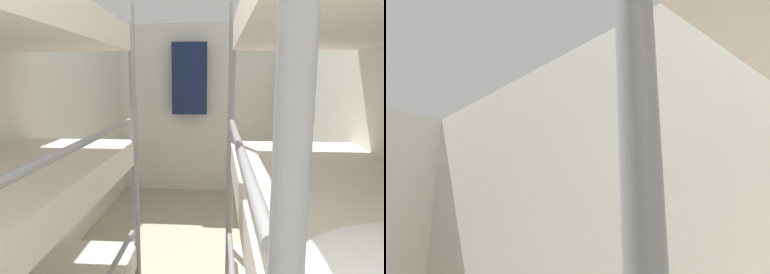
% 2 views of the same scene
% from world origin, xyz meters
% --- Properties ---
extents(wall_left, '(0.06, 4.81, 2.21)m').
position_xyz_m(wall_left, '(-1.09, 2.35, 1.10)').
color(wall_left, silver).
rests_on(wall_left, ground_plane).
extents(wall_right, '(0.06, 4.81, 2.21)m').
position_xyz_m(wall_right, '(1.09, 2.35, 1.10)').
color(wall_right, silver).
rests_on(wall_right, ground_plane).
extents(wall_back, '(2.23, 0.06, 2.21)m').
position_xyz_m(wall_back, '(0.00, 4.72, 1.10)').
color(wall_back, silver).
rests_on(wall_back, ground_plane).
extents(bunk_stack_right_near, '(0.77, 1.80, 1.99)m').
position_xyz_m(bunk_stack_right_near, '(0.68, 1.39, 1.05)').
color(bunk_stack_right_near, gray).
rests_on(bunk_stack_right_near, ground_plane).
extents(hanging_coat, '(0.44, 0.12, 0.90)m').
position_xyz_m(hanging_coat, '(-0.14, 4.57, 1.51)').
color(hanging_coat, '#192347').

